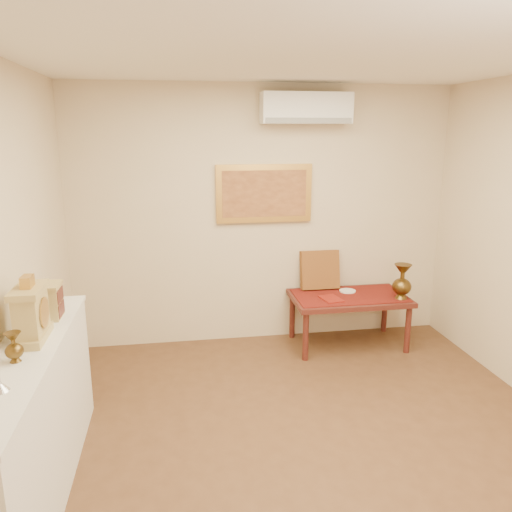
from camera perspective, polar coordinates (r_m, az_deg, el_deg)
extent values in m
plane|color=brown|center=(3.75, 7.36, -22.55)|extent=(4.50, 4.50, 0.00)
plane|color=white|center=(3.05, 9.07, 22.80)|extent=(4.50, 4.50, 0.00)
cube|color=beige|center=(5.27, 0.87, 4.49)|extent=(4.00, 0.02, 2.70)
cube|color=maroon|center=(5.34, 10.60, -4.45)|extent=(1.14, 0.59, 0.01)
cylinder|color=white|center=(5.45, 10.42, -3.94)|extent=(0.17, 0.17, 0.01)
cube|color=maroon|center=(5.17, 8.57, -4.85)|extent=(0.22, 0.28, 0.01)
cube|color=#5E1F12|center=(5.46, 7.29, -1.56)|extent=(0.42, 0.18, 0.43)
cube|color=white|center=(3.48, -24.13, -17.52)|extent=(0.35, 2.00, 0.95)
cube|color=white|center=(3.26, -25.00, -10.11)|extent=(0.37, 2.02, 0.03)
cube|color=tan|center=(3.40, -24.08, -8.33)|extent=(0.16, 0.36, 0.05)
cube|color=tan|center=(3.35, -24.34, -5.95)|extent=(0.14, 0.30, 0.25)
cylinder|color=beige|center=(3.33, -23.09, -5.93)|extent=(0.01, 0.17, 0.17)
cylinder|color=gold|center=(3.33, -23.00, -5.93)|extent=(0.01, 0.19, 0.19)
cube|color=tan|center=(3.30, -24.59, -3.58)|extent=(0.17, 0.34, 0.04)
cube|color=gold|center=(3.29, -24.69, -2.67)|extent=(0.06, 0.11, 0.07)
cube|color=tan|center=(3.71, -22.58, -4.95)|extent=(0.15, 0.20, 0.22)
cube|color=#531F19|center=(3.70, -21.34, -5.66)|extent=(0.01, 0.17, 0.09)
cube|color=#531F19|center=(3.67, -21.48, -4.18)|extent=(0.01, 0.17, 0.09)
cube|color=tan|center=(3.67, -22.76, -3.14)|extent=(0.16, 0.21, 0.02)
cube|color=#531F19|center=(5.35, 10.58, -4.75)|extent=(1.20, 0.70, 0.05)
cylinder|color=#531F19|center=(5.03, 5.69, -9.15)|extent=(0.06, 0.06, 0.50)
cylinder|color=#531F19|center=(5.40, 16.96, -8.07)|extent=(0.06, 0.06, 0.50)
cylinder|color=#531F19|center=(5.55, 4.15, -6.83)|extent=(0.06, 0.06, 0.50)
cylinder|color=#531F19|center=(5.89, 14.49, -6.03)|extent=(0.06, 0.06, 0.50)
cube|color=gold|center=(5.21, 0.93, 7.16)|extent=(1.00, 0.05, 0.60)
cube|color=#AB6B3B|center=(5.19, 0.99, 7.12)|extent=(0.88, 0.01, 0.48)
cube|color=white|center=(5.16, 5.75, 16.47)|extent=(0.90, 0.24, 0.30)
cube|color=gray|center=(5.04, 6.07, 15.16)|extent=(0.86, 0.02, 0.05)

